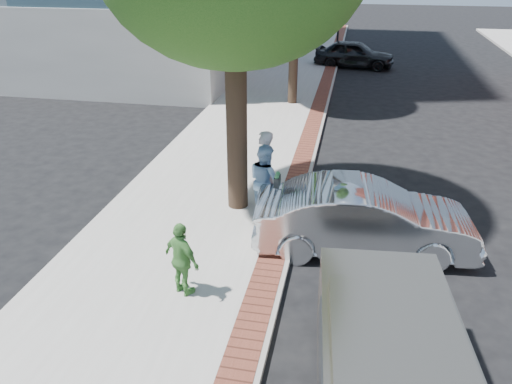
% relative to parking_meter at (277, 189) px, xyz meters
% --- Properties ---
extents(ground, '(120.00, 120.00, 0.00)m').
position_rel_parking_meter_xyz_m(ground, '(-0.59, -0.86, -1.21)').
color(ground, black).
rests_on(ground, ground).
extents(sidewalk, '(5.00, 60.00, 0.15)m').
position_rel_parking_meter_xyz_m(sidewalk, '(-2.09, 7.14, -1.13)').
color(sidewalk, '#9E9991').
rests_on(sidewalk, ground).
extents(brick_strip, '(0.60, 60.00, 0.01)m').
position_rel_parking_meter_xyz_m(brick_strip, '(0.11, 7.14, -1.05)').
color(brick_strip, brown).
rests_on(brick_strip, sidewalk).
extents(curb, '(0.10, 60.00, 0.15)m').
position_rel_parking_meter_xyz_m(curb, '(0.46, 7.14, -1.13)').
color(curb, gray).
rests_on(curb, ground).
extents(office_base, '(18.20, 22.20, 4.00)m').
position_rel_parking_meter_xyz_m(office_base, '(-13.59, 21.14, 0.79)').
color(office_base, gray).
rests_on(office_base, ground).
extents(signal_near, '(0.70, 0.15, 3.80)m').
position_rel_parking_meter_xyz_m(signal_near, '(0.31, 21.14, 1.05)').
color(signal_near, black).
rests_on(signal_near, ground).
extents(parking_meter, '(0.12, 0.32, 1.47)m').
position_rel_parking_meter_xyz_m(parking_meter, '(0.00, 0.00, 0.00)').
color(parking_meter, gray).
rests_on(parking_meter, sidewalk).
extents(person_gray, '(0.52, 0.76, 2.03)m').
position_rel_parking_meter_xyz_m(person_gray, '(-0.55, 1.22, -0.04)').
color(person_gray, '#BCBCC1').
rests_on(person_gray, sidewalk).
extents(person_officer, '(1.14, 1.15, 1.88)m').
position_rel_parking_meter_xyz_m(person_officer, '(-0.41, 0.70, -0.12)').
color(person_officer, '#85ABCE').
rests_on(person_officer, sidewalk).
extents(person_green, '(0.97, 0.79, 1.54)m').
position_rel_parking_meter_xyz_m(person_green, '(-1.37, -2.83, -0.28)').
color(person_green, '#529544').
rests_on(person_green, sidewalk).
extents(sedan_silver, '(5.05, 2.17, 1.62)m').
position_rel_parking_meter_xyz_m(sedan_silver, '(2.04, -0.31, -0.40)').
color(sedan_silver, silver).
rests_on(sedan_silver, ground).
extents(bg_car, '(4.74, 2.34, 1.55)m').
position_rel_parking_meter_xyz_m(bg_car, '(1.40, 19.81, -0.43)').
color(bg_car, black).
rests_on(bg_car, ground).
extents(van, '(2.32, 5.11, 1.83)m').
position_rel_parking_meter_xyz_m(van, '(2.39, -5.21, -0.20)').
color(van, gray).
rests_on(van, ground).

